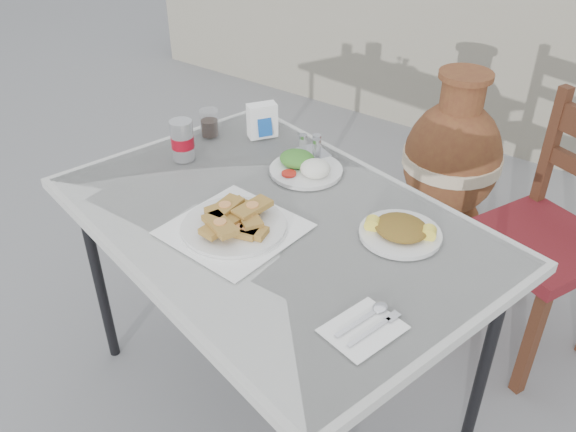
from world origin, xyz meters
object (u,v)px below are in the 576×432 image
Objects in this scene: salad_rice_plate at (305,166)px; condiment_caddy at (312,149)px; soda_can at (182,140)px; cola_glass at (209,124)px; chair at (550,235)px; pide_plate at (234,220)px; napkin_holder at (262,120)px; terracotta_urn at (452,160)px; salad_chopped_plate at (401,230)px; cafe_table at (274,231)px.

salad_rice_plate is 0.12m from condiment_caddy.
condiment_caddy is at bearing 38.75° from soda_can.
cola_glass is (-0.05, 0.19, -0.03)m from soda_can.
chair reaches higher than condiment_caddy.
pide_plate is 0.37× the size of chair.
napkin_holder is (0.11, 0.30, -0.01)m from soda_can.
chair is 1.19× the size of terracotta_urn.
salad_rice_plate is 1.74× the size of soda_can.
cola_glass is 0.79× the size of napkin_holder.
soda_can is 0.45m from condiment_caddy.
terracotta_urn is (0.54, 1.11, -0.47)m from cola_glass.
napkin_holder is at bearing -132.14° from chair.
salad_chopped_plate is 0.53m from condiment_caddy.
cafe_table is at bearing -72.97° from condiment_caddy.
soda_can is at bearing -77.10° from napkin_holder.
condiment_caddy is 1.12m from terracotta_urn.
condiment_caddy is at bearing 152.34° from salad_chopped_plate.
condiment_caddy is at bearing 29.87° from napkin_holder.
cola_glass reaches higher than terracotta_urn.
pide_plate is (-0.05, -0.12, 0.09)m from cafe_table.
pide_plate is 1.56× the size of salad_chopped_plate.
salad_chopped_plate is (0.36, 0.13, 0.08)m from cafe_table.
soda_can is (-0.82, -0.03, 0.05)m from salad_chopped_plate.
salad_rice_plate is 2.45× the size of cola_glass.
salad_rice_plate reaches higher than terracotta_urn.
napkin_holder is (0.16, 0.11, 0.02)m from cola_glass.
salad_rice_plate is at bearing 93.43° from pide_plate.
pide_plate is at bearing -92.89° from terracotta_urn.
cafe_table is at bearing 69.11° from pide_plate.
pide_plate is at bearing -110.89° from cafe_table.
condiment_caddy reaches higher than terracotta_urn.
condiment_caddy is 0.94m from chair.
chair is (0.68, 0.97, -0.33)m from pide_plate.
cafe_table is at bearing -29.12° from cola_glass.
chair is at bearing 58.54° from napkin_holder.
cafe_table is 6.17× the size of salad_rice_plate.
condiment_caddy is (0.35, 0.28, -0.04)m from soda_can.
pide_plate reaches higher than salad_chopped_plate.
salad_chopped_plate is 0.83m from chair.
condiment_caddy is (-0.07, 0.50, -0.00)m from pide_plate.
cola_glass is 0.12× the size of terracotta_urn.
soda_can reaches higher than salad_chopped_plate.
soda_can is at bearing -156.35° from salad_rice_plate.
salad_rice_plate is 0.45m from salad_chopped_plate.
condiment_caddy is 0.14× the size of chair.
chair is (0.75, 0.47, -0.32)m from condiment_caddy.
cafe_table is 0.29m from salad_rice_plate.
napkin_holder is at bearing 131.58° from cafe_table.
cola_glass is at bearing 150.88° from cafe_table.
terracotta_urn is at bearing 104.47° from salad_chopped_plate.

